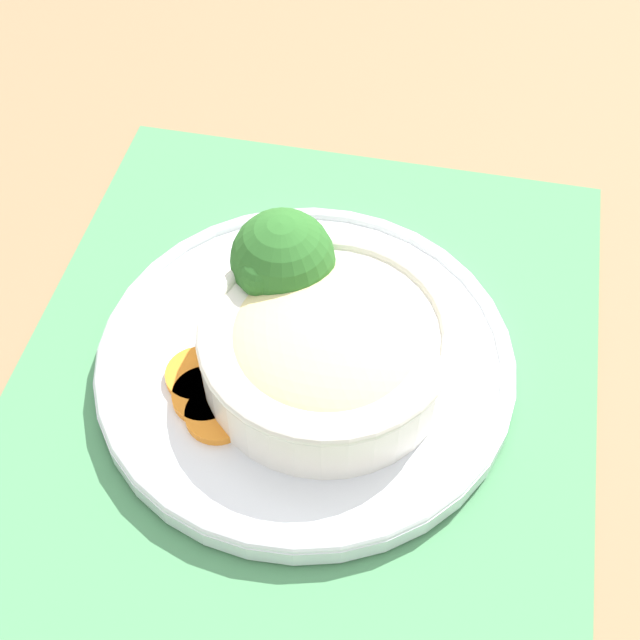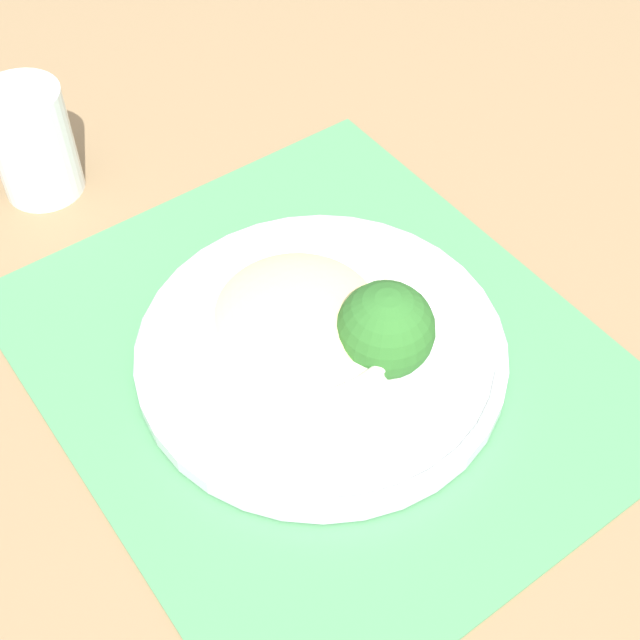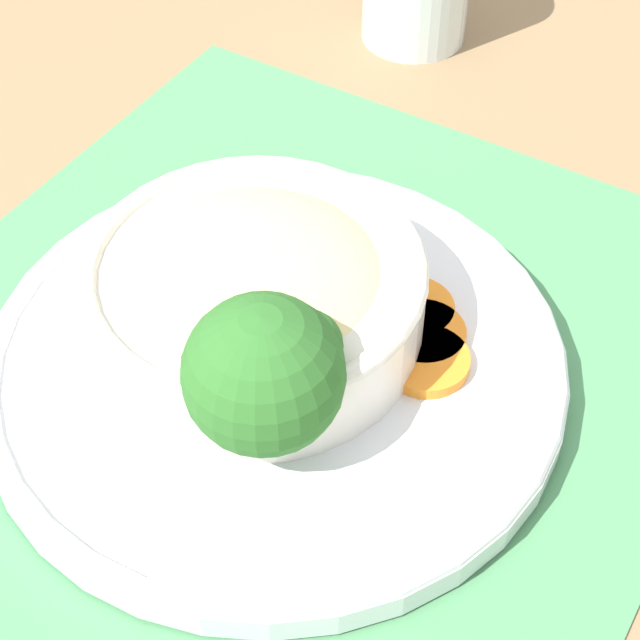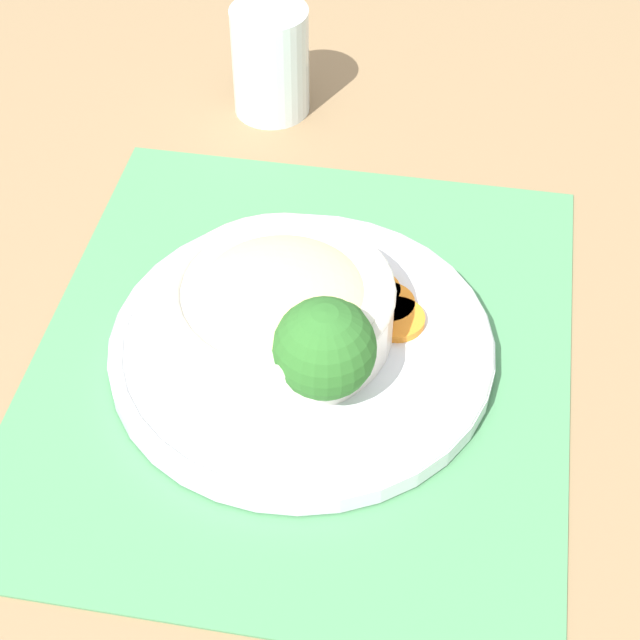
# 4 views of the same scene
# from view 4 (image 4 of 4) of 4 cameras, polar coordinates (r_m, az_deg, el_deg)

# --- Properties ---
(ground_plane) EXTENTS (4.00, 4.00, 0.00)m
(ground_plane) POSITION_cam_4_polar(r_m,az_deg,el_deg) (0.87, -0.96, -2.05)
(ground_plane) COLOR #8C704C
(placemat) EXTENTS (0.51, 0.45, 0.00)m
(placemat) POSITION_cam_4_polar(r_m,az_deg,el_deg) (0.87, -0.96, -1.96)
(placemat) COLOR #4C8C59
(placemat) RESTS_ON ground_plane
(plate) EXTENTS (0.31, 0.31, 0.02)m
(plate) POSITION_cam_4_polar(r_m,az_deg,el_deg) (0.86, -0.97, -1.37)
(plate) COLOR silver
(plate) RESTS_ON placemat
(bowl) EXTENTS (0.18, 0.18, 0.06)m
(bowl) POSITION_cam_4_polar(r_m,az_deg,el_deg) (0.84, -2.05, 0.84)
(bowl) COLOR silver
(bowl) RESTS_ON plate
(broccoli_floret) EXTENTS (0.08, 0.08, 0.09)m
(broccoli_floret) POSITION_cam_4_polar(r_m,az_deg,el_deg) (0.79, 0.28, -1.53)
(broccoli_floret) COLOR #759E51
(broccoli_floret) RESTS_ON plate
(carrot_slice_near) EXTENTS (0.05, 0.05, 0.01)m
(carrot_slice_near) POSITION_cam_4_polar(r_m,az_deg,el_deg) (0.87, 4.10, 0.04)
(carrot_slice_near) COLOR orange
(carrot_slice_near) RESTS_ON plate
(carrot_slice_middle) EXTENTS (0.05, 0.05, 0.01)m
(carrot_slice_middle) POSITION_cam_4_polar(r_m,az_deg,el_deg) (0.88, 3.58, 0.85)
(carrot_slice_middle) COLOR orange
(carrot_slice_middle) RESTS_ON plate
(carrot_slice_far) EXTENTS (0.05, 0.05, 0.01)m
(carrot_slice_far) POSITION_cam_4_polar(r_m,az_deg,el_deg) (0.89, 2.83, 1.55)
(carrot_slice_far) COLOR orange
(carrot_slice_far) RESTS_ON plate
(water_glass) EXTENTS (0.08, 0.08, 0.11)m
(water_glass) POSITION_cam_4_polar(r_m,az_deg,el_deg) (1.11, -2.64, 13.36)
(water_glass) COLOR silver
(water_glass) RESTS_ON ground_plane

